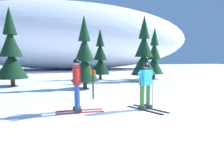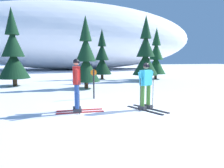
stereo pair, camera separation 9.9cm
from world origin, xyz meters
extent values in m
plane|color=white|center=(0.00, 0.00, 0.00)|extent=(120.00, 120.00, 0.00)
cube|color=red|center=(-1.78, 0.58, 0.01)|extent=(1.61, 0.18, 0.03)
cube|color=red|center=(-1.80, 0.26, 0.01)|extent=(1.61, 0.18, 0.03)
cube|color=#38383D|center=(-1.88, 0.59, 0.09)|extent=(0.29, 0.15, 0.12)
cube|color=#38383D|center=(-1.90, 0.27, 0.09)|extent=(0.29, 0.15, 0.12)
cylinder|color=#2D519E|center=(-1.88, 0.59, 0.56)|extent=(0.15, 0.15, 0.82)
cylinder|color=#2D519E|center=(-1.90, 0.27, 0.56)|extent=(0.15, 0.15, 0.82)
cube|color=red|center=(-1.89, 0.43, 1.27)|extent=(0.26, 0.41, 0.60)
cylinder|color=red|center=(-1.88, 0.68, 1.22)|extent=(0.11, 0.28, 0.58)
cylinder|color=red|center=(-1.90, 0.18, 1.22)|extent=(0.11, 0.28, 0.58)
sphere|color=tan|center=(-1.89, 0.43, 1.70)|extent=(0.19, 0.19, 0.19)
sphere|color=black|center=(-1.89, 0.43, 1.73)|extent=(0.21, 0.21, 0.21)
cube|color=black|center=(-1.81, 0.42, 1.71)|extent=(0.04, 0.15, 0.07)
cylinder|color=#2D2D33|center=(-1.81, 0.76, 0.57)|extent=(0.02, 0.02, 1.13)
cylinder|color=#2D2D33|center=(-1.81, 0.76, 0.06)|extent=(0.07, 0.07, 0.01)
cylinder|color=#2D2D33|center=(-1.85, 0.08, 0.57)|extent=(0.02, 0.02, 1.13)
cylinder|color=#2D2D33|center=(-1.85, 0.08, 0.06)|extent=(0.07, 0.07, 0.01)
cube|color=black|center=(0.73, 0.08, 0.01)|extent=(0.76, 1.53, 0.03)
cube|color=black|center=(0.42, -0.05, 0.01)|extent=(0.76, 1.53, 0.03)
cube|color=#38383D|center=(0.68, 0.17, 0.09)|extent=(0.24, 0.31, 0.12)
cube|color=#38383D|center=(0.38, 0.04, 0.09)|extent=(0.24, 0.31, 0.12)
cylinder|color=#4C8433|center=(0.68, 0.17, 0.52)|extent=(0.15, 0.15, 0.74)
cylinder|color=#4C8433|center=(0.38, 0.04, 0.52)|extent=(0.15, 0.15, 0.74)
cube|color=#33B7D6|center=(0.53, 0.11, 1.16)|extent=(0.48, 0.39, 0.54)
cylinder|color=#33B7D6|center=(0.77, 0.21, 1.09)|extent=(0.29, 0.20, 0.58)
cylinder|color=#33B7D6|center=(0.30, 0.00, 1.09)|extent=(0.29, 0.20, 0.58)
sphere|color=#A37556|center=(0.53, 0.11, 1.56)|extent=(0.19, 0.19, 0.19)
sphere|color=black|center=(0.53, 0.11, 1.59)|extent=(0.21, 0.21, 0.21)
cube|color=black|center=(0.57, 0.03, 1.57)|extent=(0.15, 0.09, 0.07)
cylinder|color=#2D2D33|center=(0.88, 0.19, 0.58)|extent=(0.02, 0.02, 1.15)
cylinder|color=#2D2D33|center=(0.88, 0.19, 0.06)|extent=(0.07, 0.07, 0.01)
cylinder|color=#2D2D33|center=(0.24, -0.09, 0.58)|extent=(0.02, 0.02, 1.15)
cylinder|color=#2D2D33|center=(0.24, -0.09, 0.06)|extent=(0.07, 0.07, 0.01)
cylinder|color=#47301E|center=(-5.26, 8.47, 0.35)|extent=(0.28, 0.28, 0.71)
cone|color=black|center=(-5.26, 8.47, 1.44)|extent=(2.03, 2.03, 1.82)
cone|color=black|center=(-5.26, 8.47, 2.89)|extent=(1.46, 1.46, 1.82)
cone|color=black|center=(-5.26, 8.47, 4.34)|extent=(0.89, 0.89, 1.82)
cylinder|color=#47301E|center=(-0.74, 5.97, 0.30)|extent=(0.24, 0.24, 0.60)
cone|color=#14381E|center=(-0.74, 5.97, 1.22)|extent=(1.72, 1.72, 1.54)
cone|color=#14381E|center=(-0.74, 5.97, 2.45)|extent=(1.24, 1.24, 1.54)
cone|color=#14381E|center=(-0.74, 5.97, 3.69)|extent=(0.76, 0.76, 1.54)
cylinder|color=#47301E|center=(1.57, 11.56, 0.31)|extent=(0.25, 0.25, 0.62)
cone|color=black|center=(1.57, 11.56, 1.25)|extent=(1.76, 1.76, 1.58)
cone|color=black|center=(1.57, 11.56, 2.51)|extent=(1.27, 1.27, 1.58)
cone|color=black|center=(1.57, 11.56, 3.78)|extent=(0.78, 0.78, 1.58)
cylinder|color=#47301E|center=(4.58, 8.79, 0.36)|extent=(0.29, 0.29, 0.72)
cone|color=#14381E|center=(4.58, 8.79, 1.46)|extent=(2.06, 2.06, 1.85)
cone|color=#14381E|center=(4.58, 8.79, 2.94)|extent=(1.49, 1.49, 1.85)
cone|color=#14381E|center=(4.58, 8.79, 4.42)|extent=(0.91, 0.91, 1.85)
cylinder|color=#47301E|center=(6.42, 10.42, 0.32)|extent=(0.25, 0.25, 0.64)
cone|color=#194723|center=(6.42, 10.42, 1.29)|extent=(1.82, 1.82, 1.63)
cone|color=#194723|center=(6.42, 10.42, 2.59)|extent=(1.31, 1.31, 1.63)
cone|color=#194723|center=(6.42, 10.42, 3.89)|extent=(0.80, 0.80, 1.63)
ellipsoid|color=white|center=(1.33, 30.49, 5.73)|extent=(43.97, 18.50, 11.46)
cylinder|color=black|center=(-0.89, 2.61, 0.66)|extent=(0.07, 0.07, 1.33)
cylinder|color=orange|center=(-0.89, 2.61, 1.21)|extent=(0.28, 0.02, 0.28)
camera|label=1|loc=(-2.66, -6.40, 1.81)|focal=32.17mm
camera|label=2|loc=(-2.57, -6.43, 1.81)|focal=32.17mm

